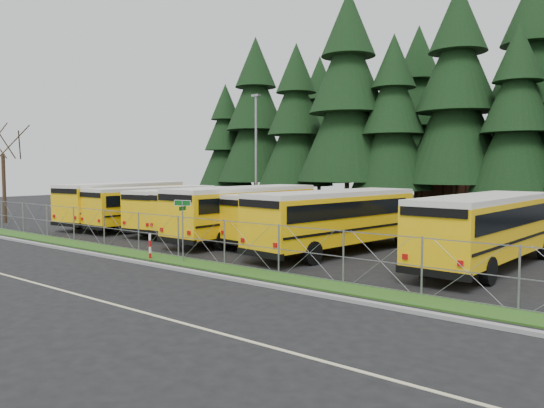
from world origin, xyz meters
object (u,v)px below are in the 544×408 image
at_px(bus_0, 128,204).
at_px(light_standard, 256,152).
at_px(bus_east, 488,232).
at_px(bus_1, 157,208).
at_px(bus_3, 224,212).
at_px(street_sign, 183,217).
at_px(striped_bollard, 150,247).
at_px(bus_4, 249,214).
at_px(bus_2, 192,210).
at_px(bus_5, 305,218).
at_px(bus_6, 339,222).

bearing_deg(bus_0, light_standard, 56.78).
bearing_deg(bus_east, bus_1, -178.64).
relative_size(bus_3, light_standard, 1.09).
xyz_separation_m(bus_3, street_sign, (5.56, -8.41, 0.59)).
height_order(striped_bollard, light_standard, light_standard).
relative_size(bus_4, striped_bollard, 10.01).
bearing_deg(bus_2, street_sign, -52.05).
xyz_separation_m(bus_east, striped_bollard, (-12.83, -7.67, -0.95)).
bearing_deg(light_standard, bus_1, -97.06).
distance_m(bus_4, bus_5, 3.41).
bearing_deg(bus_3, street_sign, -58.64).
bearing_deg(bus_5, light_standard, 149.19).
distance_m(bus_1, bus_6, 15.50).
bearing_deg(street_sign, bus_4, 108.08).
bearing_deg(bus_2, bus_4, -17.02).
bearing_deg(bus_3, bus_east, -6.15).
bearing_deg(bus_east, bus_5, 177.40).
distance_m(bus_east, light_standard, 23.77).
relative_size(street_sign, striped_bollard, 2.34).
bearing_deg(bus_4, bus_1, 176.24).
bearing_deg(bus_0, bus_5, -6.21).
xyz_separation_m(bus_2, bus_east, (19.28, -0.91, 0.11)).
distance_m(bus_5, striped_bollard, 9.07).
bearing_deg(light_standard, street_sign, -59.17).
xyz_separation_m(bus_0, striped_bollard, (12.87, -8.19, -0.96)).
distance_m(bus_3, bus_6, 9.82).
xyz_separation_m(bus_2, bus_6, (12.32, -1.51, 0.12)).
bearing_deg(bus_east, striped_bollard, -146.33).
xyz_separation_m(bus_4, striped_bollard, (0.56, -7.58, -0.97)).
relative_size(bus_east, striped_bollard, 9.86).
xyz_separation_m(bus_2, bus_4, (5.89, -1.01, 0.14)).
height_order(bus_0, striped_bollard, bus_0).
xyz_separation_m(striped_bollard, light_standard, (-8.43, 17.53, 4.90)).
distance_m(striped_bollard, light_standard, 20.06).
distance_m(bus_4, bus_east, 13.39).
distance_m(street_sign, striped_bollard, 2.32).
distance_m(bus_5, street_sign, 8.26).
distance_m(bus_5, bus_6, 3.55).
height_order(bus_3, street_sign, bus_3).
distance_m(bus_0, street_sign, 16.58).
bearing_deg(striped_bollard, bus_6, 50.32).
bearing_deg(bus_6, bus_0, -176.28).
xyz_separation_m(bus_4, street_sign, (2.33, -7.14, 0.46)).
height_order(bus_5, striped_bollard, bus_5).
height_order(bus_1, bus_east, bus_east).
bearing_deg(bus_4, bus_0, 177.53).
bearing_deg(striped_bollard, bus_east, 30.87).
height_order(bus_0, bus_5, bus_0).
distance_m(bus_0, striped_bollard, 15.29).
distance_m(bus_3, bus_5, 6.47).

